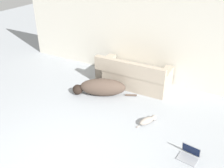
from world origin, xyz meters
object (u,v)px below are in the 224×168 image
dog (101,87)px  laptop_open (190,154)px  couch (133,76)px  cat (148,120)px

dog → laptop_open: dog is taller
couch → dog: (-0.45, -0.81, -0.05)m
dog → cat: (1.37, -0.46, -0.14)m
couch → cat: size_ratio=3.74×
couch → cat: bearing=124.4°
couch → laptop_open: (1.88, -1.78, -0.18)m
couch → laptop_open: size_ratio=5.26×
cat → dog: bearing=98.6°
cat → laptop_open: bearing=-91.3°
dog → laptop_open: size_ratio=4.17×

